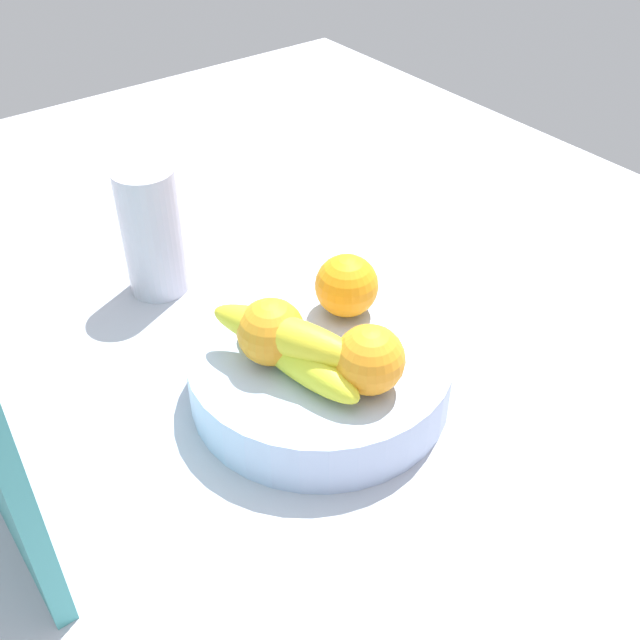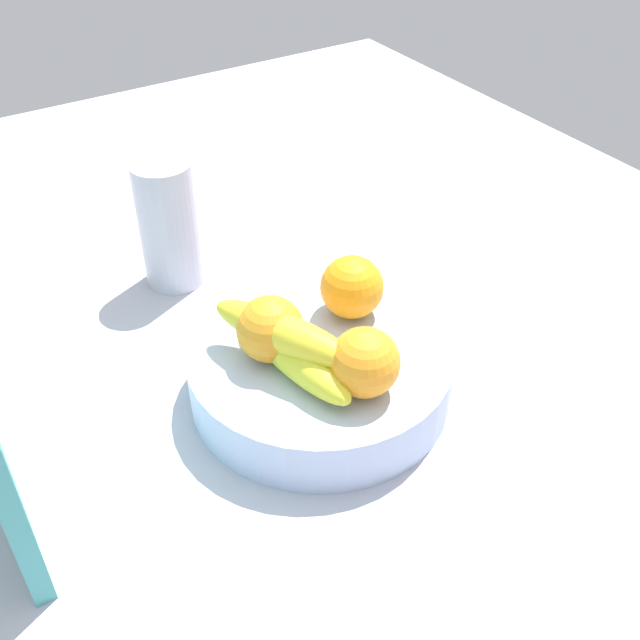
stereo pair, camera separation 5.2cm
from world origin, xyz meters
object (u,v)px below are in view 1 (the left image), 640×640
at_px(fruit_bowl, 320,372).
at_px(orange_front_left, 347,286).
at_px(orange_center, 370,360).
at_px(thermos_tumbler, 152,232).
at_px(banana_bunch, 292,346).
at_px(orange_front_right, 271,332).

distance_m(fruit_bowl, orange_front_left, 0.10).
distance_m(fruit_bowl, orange_center, 0.10).
bearing_deg(thermos_tumbler, banana_bunch, -178.97).
bearing_deg(fruit_bowl, orange_front_left, -60.61).
relative_size(orange_front_right, thermos_tumbler, 0.41).
bearing_deg(orange_front_right, thermos_tumbler, -0.17).
bearing_deg(orange_center, orange_front_left, -28.37).
height_order(orange_front_right, thermos_tumbler, thermos_tumbler).
bearing_deg(orange_front_right, orange_front_left, -81.88).
height_order(orange_front_right, orange_center, same).
height_order(fruit_bowl, thermos_tumbler, thermos_tumbler).
relative_size(orange_center, thermos_tumbler, 0.41).
relative_size(fruit_bowl, orange_front_left, 4.03).
xyz_separation_m(orange_center, thermos_tumbler, (0.35, 0.05, -0.01)).
xyz_separation_m(orange_front_right, thermos_tumbler, (0.26, -0.00, -0.01)).
distance_m(orange_front_right, orange_center, 0.11).
xyz_separation_m(fruit_bowl, orange_front_right, (0.02, 0.05, 0.07)).
distance_m(orange_front_right, thermos_tumbler, 0.26).
relative_size(fruit_bowl, banana_bunch, 1.52).
bearing_deg(orange_front_right, orange_center, -150.72).
bearing_deg(banana_bunch, orange_center, -144.72).
height_order(fruit_bowl, banana_bunch, banana_bunch).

